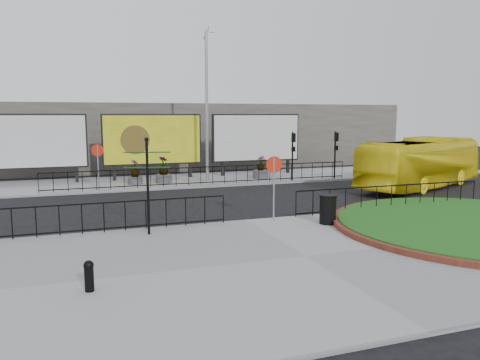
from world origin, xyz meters
name	(u,v)px	position (x,y,z in m)	size (l,w,h in m)	color
ground	(246,223)	(0.00, 0.00, 0.00)	(90.00, 90.00, 0.00)	black
pavement_near	(305,258)	(0.00, -5.00, 0.06)	(30.00, 10.00, 0.12)	gray
pavement_far	(180,181)	(0.00, 12.00, 0.06)	(44.00, 6.00, 0.12)	gray
brick_edge	(479,225)	(7.50, -4.00, 0.21)	(10.40, 10.40, 0.18)	maroon
grass_lawn	(479,225)	(7.50, -4.00, 0.23)	(10.00, 10.00, 0.22)	#194311
railing_near_left	(82,219)	(-6.00, -0.30, 0.67)	(10.00, 0.10, 1.10)	black
railing_near_right	(391,197)	(6.50, -0.30, 0.67)	(9.00, 0.10, 1.10)	black
railing_far	(207,176)	(1.00, 9.30, 0.67)	(18.00, 0.10, 1.10)	black
speed_sign_far	(98,157)	(-5.00, 9.40, 1.92)	(0.64, 0.07, 2.47)	gray
speed_sign_near	(274,174)	(1.00, -0.40, 1.92)	(0.64, 0.07, 2.47)	gray
billboard_left	(31,142)	(-8.50, 12.97, 2.60)	(6.20, 0.31, 4.10)	black
billboard_mid	(153,140)	(-1.50, 12.97, 2.60)	(6.20, 0.31, 4.10)	black
billboard_right	(256,138)	(5.50, 12.97, 2.60)	(6.20, 0.31, 4.10)	black
lamp_post	(207,104)	(1.51, 11.00, 4.83)	(0.74, 0.18, 9.23)	gray
signal_pole_a	(293,149)	(6.50, 9.34, 2.10)	(0.22, 0.26, 3.00)	black
signal_pole_b	(336,147)	(9.50, 9.34, 2.10)	(0.22, 0.26, 3.00)	black
building_backdrop	(154,135)	(0.00, 22.00, 2.50)	(40.00, 10.00, 5.00)	#69655C
fingerpost_sign	(148,176)	(-3.87, -1.00, 2.11)	(1.53, 0.67, 3.29)	black
bollard	(89,274)	(-5.93, -5.77, 0.52)	(0.24, 0.24, 0.73)	black
litter_bin	(328,209)	(2.66, -1.64, 0.67)	(0.66, 0.66, 1.09)	black
bus	(422,163)	(12.43, 4.87, 1.43)	(2.40, 10.26, 2.86)	yellow
planter_a	(135,174)	(-2.88, 11.00, 0.70)	(0.85, 0.85, 1.44)	#4C4C4F
planter_b	(164,172)	(-1.20, 11.00, 0.75)	(0.97, 0.97, 1.60)	#4C4C4F
planter_c	(261,170)	(5.04, 11.00, 0.62)	(0.99, 0.99, 1.45)	#4C4C4F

